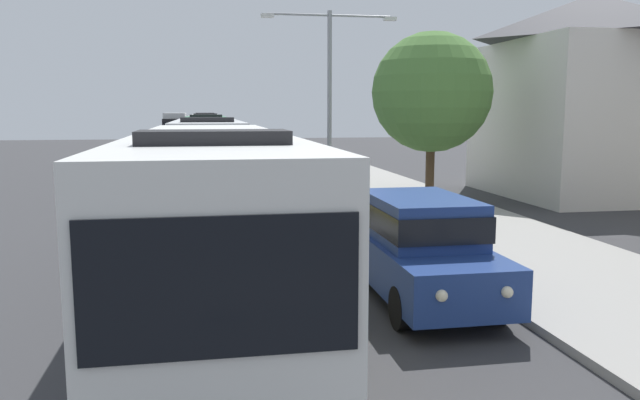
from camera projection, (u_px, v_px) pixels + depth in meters
name	position (u px, v px, depth m)	size (l,w,h in m)	color
bus_lead	(213.00, 210.00, 11.14)	(2.58, 12.24, 3.21)	silver
bus_second_in_line	(208.00, 155.00, 24.69)	(2.58, 11.65, 3.21)	silver
bus_middle	(206.00, 140.00, 38.02)	(2.58, 10.86, 3.21)	#33724C
bus_fourth_in_line	(206.00, 132.00, 51.08)	(2.58, 11.10, 3.21)	silver
bus_rear	(205.00, 128.00, 63.95)	(2.58, 11.83, 3.21)	silver
white_suv	(420.00, 244.00, 11.43)	(1.86, 4.72, 1.90)	navy
box_truck_oncoming	(175.00, 126.00, 70.01)	(2.35, 7.74, 3.15)	black
streetlamp_mid	(330.00, 78.00, 27.81)	(6.01, 0.28, 7.59)	gray
roadside_tree	(432.00, 92.00, 22.76)	(4.34, 4.34, 6.11)	#4C3823
house_distant_gabled	(589.00, 95.00, 25.21)	(7.17, 8.25, 7.97)	beige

